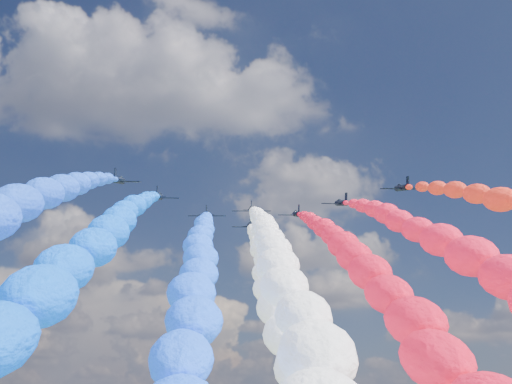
{
  "coord_description": "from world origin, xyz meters",
  "views": [
    {
      "loc": [
        -7.61,
        -128.99,
        67.55
      ],
      "look_at": [
        0.0,
        4.0,
        113.9
      ],
      "focal_mm": 46.43,
      "sensor_mm": 36.0,
      "label": 1
    }
  ],
  "objects": [
    {
      "name": "jet_3",
      "position": [
        -0.65,
        10.35,
        111.9
      ],
      "size": [
        9.15,
        12.1,
        5.87
      ],
      "primitive_type": null,
      "rotation": [
        0.31,
        0.0,
        -0.06
      ],
      "color": "black"
    },
    {
      "name": "trail_1",
      "position": [
        -20.35,
        -53.24,
        87.08
      ],
      "size": [
        5.84,
        107.87,
        52.54
      ],
      "primitive_type": null,
      "color": "blue"
    },
    {
      "name": "trail_4",
      "position": [
        -0.37,
        -32.74,
        87.08
      ],
      "size": [
        5.84,
        107.87,
        52.54
      ],
      "primitive_type": null,
      "color": "white"
    },
    {
      "name": "jet_1",
      "position": [
        -20.35,
        2.39,
        111.9
      ],
      "size": [
        8.55,
        11.67,
        5.87
      ],
      "primitive_type": null,
      "rotation": [
        0.31,
        0.0,
        -0.0
      ],
      "color": "black"
    },
    {
      "name": "trail_3",
      "position": [
        -0.65,
        -45.28,
        87.08
      ],
      "size": [
        5.84,
        107.87,
        52.54
      ],
      "primitive_type": null,
      "color": "white"
    },
    {
      "name": "trail_5",
      "position": [
        9.76,
        -42.77,
        87.08
      ],
      "size": [
        5.84,
        107.87,
        52.54
      ],
      "primitive_type": null,
      "color": "red"
    },
    {
      "name": "jet_4",
      "position": [
        -0.37,
        22.89,
        111.9
      ],
      "size": [
        8.9,
        11.92,
        5.87
      ],
      "primitive_type": null,
      "rotation": [
        0.31,
        0.0,
        -0.03
      ],
      "color": "black"
    },
    {
      "name": "trail_6",
      "position": [
        18.39,
        -51.29,
        87.08
      ],
      "size": [
        5.84,
        107.87,
        52.54
      ],
      "primitive_type": null,
      "color": "red"
    },
    {
      "name": "jet_2",
      "position": [
        -10.37,
        14.52,
        111.9
      ],
      "size": [
        9.13,
        12.09,
        5.87
      ],
      "primitive_type": null,
      "rotation": [
        0.31,
        0.0,
        -0.05
      ],
      "color": "black"
    },
    {
      "name": "jet_7",
      "position": [
        28.8,
        -5.98,
        111.9
      ],
      "size": [
        8.54,
        11.66,
        5.87
      ],
      "primitive_type": null,
      "rotation": [
        0.31,
        0.0,
        -0.0
      ],
      "color": "black"
    },
    {
      "name": "jet_6",
      "position": [
        18.39,
        4.34,
        111.9
      ],
      "size": [
        9.18,
        12.12,
        5.87
      ],
      "primitive_type": null,
      "rotation": [
        0.31,
        0.0,
        0.06
      ],
      "color": "black"
    },
    {
      "name": "jet_0",
      "position": [
        -27.31,
        -7.09,
        111.9
      ],
      "size": [
        8.9,
        11.93,
        5.87
      ],
      "primitive_type": null,
      "rotation": [
        0.31,
        0.0,
        -0.03
      ],
      "color": "black"
    },
    {
      "name": "jet_5",
      "position": [
        9.76,
        12.85,
        111.9
      ],
      "size": [
        8.63,
        11.73,
        5.87
      ],
      "primitive_type": null,
      "rotation": [
        0.31,
        0.0,
        -0.01
      ],
      "color": "black"
    },
    {
      "name": "trail_2",
      "position": [
        -10.37,
        -41.1,
        87.08
      ],
      "size": [
        5.84,
        107.87,
        52.54
      ],
      "primitive_type": null,
      "color": "#1853FF"
    },
    {
      "name": "trail_0",
      "position": [
        -27.31,
        -62.72,
        87.08
      ],
      "size": [
        5.84,
        107.87,
        52.54
      ],
      "primitive_type": null,
      "color": "blue"
    }
  ]
}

